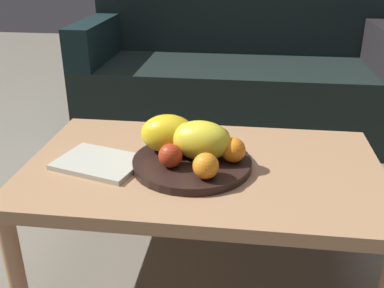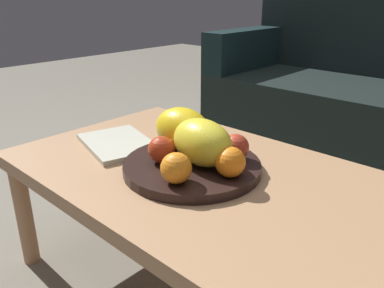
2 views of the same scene
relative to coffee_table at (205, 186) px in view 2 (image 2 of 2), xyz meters
name	(u,v)px [view 2 (image 2 of 2)]	position (x,y,z in m)	size (l,w,h in m)	color
coffee_table	(205,186)	(0.00, 0.00, 0.00)	(1.08, 0.65, 0.39)	tan
fruit_bowl	(192,166)	(-0.03, -0.02, 0.05)	(0.36, 0.36, 0.03)	black
melon_large_front	(202,142)	(-0.01, -0.01, 0.13)	(0.18, 0.12, 0.12)	yellow
melon_smaller_beside	(182,129)	(-0.11, 0.03, 0.13)	(0.17, 0.12, 0.12)	yellow
orange_front	(176,168)	(0.02, -0.13, 0.10)	(0.07, 0.07, 0.07)	orange
orange_left	(230,162)	(0.09, -0.02, 0.10)	(0.07, 0.07, 0.07)	orange
apple_front	(236,147)	(0.04, 0.07, 0.10)	(0.07, 0.07, 0.07)	#AF3522
apple_left	(161,150)	(-0.09, -0.07, 0.10)	(0.07, 0.07, 0.07)	#A83016
banana_bunch	(200,144)	(-0.05, 0.04, 0.09)	(0.15, 0.17, 0.06)	yellow
magazine	(118,143)	(-0.31, -0.04, 0.05)	(0.25, 0.18, 0.02)	beige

